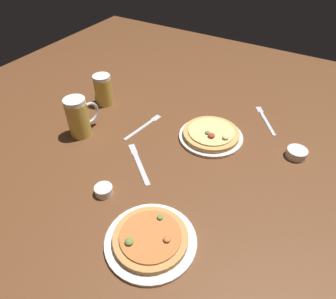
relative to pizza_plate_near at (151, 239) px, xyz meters
name	(u,v)px	position (x,y,z in m)	size (l,w,h in m)	color
ground_plane	(168,156)	(-0.16, 0.36, -0.03)	(2.40, 2.40, 0.03)	brown
pizza_plate_near	(151,239)	(0.00, 0.00, 0.00)	(0.27, 0.27, 0.05)	silver
pizza_plate_far	(211,135)	(-0.05, 0.54, 0.00)	(0.26, 0.26, 0.05)	silver
beer_mug_dark	(79,117)	(-0.53, 0.29, 0.07)	(0.09, 0.15, 0.17)	gold
beer_mug_amber	(103,90)	(-0.60, 0.52, 0.05)	(0.12, 0.10, 0.14)	gold
ramekin_sauce	(297,153)	(0.27, 0.60, 0.00)	(0.08, 0.08, 0.03)	silver
ramekin_butter	(104,190)	(-0.24, 0.08, 0.00)	(0.06, 0.06, 0.03)	white
fork_left	(265,119)	(0.10, 0.77, -0.01)	(0.14, 0.19, 0.01)	silver
knife_right	(139,163)	(-0.22, 0.26, -0.01)	(0.19, 0.17, 0.01)	silver
fork_spare	(144,126)	(-0.33, 0.46, -0.01)	(0.05, 0.22, 0.01)	silver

